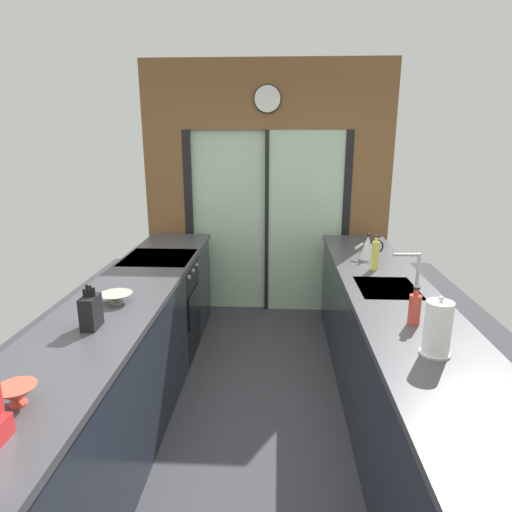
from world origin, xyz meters
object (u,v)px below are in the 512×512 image
at_px(mixing_bowl_near, 17,395).
at_px(kettle, 368,247).
at_px(oven_range, 162,307).
at_px(paper_towel_roll, 438,329).
at_px(knife_block, 91,312).
at_px(soap_bottle_near, 415,309).
at_px(soap_bottle_far, 375,255).
at_px(mixing_bowl_far, 116,298).

distance_m(mixing_bowl_near, kettle, 2.84).
height_order(oven_range, paper_towel_roll, paper_towel_roll).
relative_size(knife_block, paper_towel_roll, 0.83).
height_order(knife_block, kettle, knife_block).
relative_size(oven_range, paper_towel_roll, 3.07).
xyz_separation_m(mixing_bowl_near, soap_bottle_near, (1.78, 0.85, 0.05)).
bearing_deg(kettle, knife_block, -139.97).
distance_m(knife_block, kettle, 2.33).
distance_m(soap_bottle_far, paper_towel_roll, 1.40).
xyz_separation_m(oven_range, paper_towel_roll, (1.80, -1.67, 0.60)).
relative_size(kettle, soap_bottle_far, 0.88).
bearing_deg(oven_range, kettle, 1.41).
bearing_deg(soap_bottle_near, soap_bottle_far, 90.00).
relative_size(mixing_bowl_near, soap_bottle_near, 0.71).
relative_size(oven_range, soap_bottle_far, 3.33).
bearing_deg(oven_range, mixing_bowl_near, -89.51).
distance_m(oven_range, paper_towel_roll, 2.52).
xyz_separation_m(mixing_bowl_far, soap_bottle_near, (1.78, -0.23, 0.06)).
xyz_separation_m(mixing_bowl_near, knife_block, (0.00, 0.72, 0.05)).
height_order(knife_block, soap_bottle_far, soap_bottle_far).
distance_m(soap_bottle_near, paper_towel_roll, 0.36).
xyz_separation_m(oven_range, mixing_bowl_far, (0.02, -1.08, 0.50)).
height_order(mixing_bowl_near, soap_bottle_far, soap_bottle_far).
relative_size(knife_block, kettle, 1.02).
bearing_deg(mixing_bowl_near, oven_range, 90.49).
xyz_separation_m(knife_block, soap_bottle_near, (1.78, 0.14, -0.00)).
bearing_deg(soap_bottle_far, mixing_bowl_near, -133.15).
distance_m(mixing_bowl_near, soap_bottle_near, 1.98).
distance_m(oven_range, mixing_bowl_far, 1.19).
height_order(mixing_bowl_near, knife_block, knife_block).
height_order(oven_range, soap_bottle_near, soap_bottle_near).
height_order(mixing_bowl_near, mixing_bowl_far, mixing_bowl_near).
height_order(mixing_bowl_far, kettle, kettle).
xyz_separation_m(mixing_bowl_far, paper_towel_roll, (1.78, -0.59, 0.10)).
bearing_deg(knife_block, soap_bottle_near, 4.45).
distance_m(kettle, soap_bottle_far, 0.31).
height_order(soap_bottle_near, paper_towel_roll, paper_towel_roll).
bearing_deg(mixing_bowl_near, soap_bottle_far, 46.85).
bearing_deg(kettle, soap_bottle_far, -90.47).
xyz_separation_m(mixing_bowl_near, soap_bottle_far, (1.78, 1.90, 0.08)).
height_order(mixing_bowl_far, paper_towel_roll, paper_towel_roll).
relative_size(mixing_bowl_far, kettle, 0.84).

